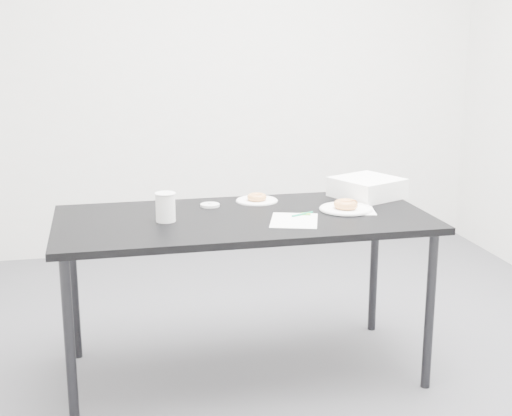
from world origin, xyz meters
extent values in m
plane|color=#4C4B50|center=(0.00, 0.00, 0.00)|extent=(4.00, 4.00, 0.00)
cube|color=silver|center=(0.00, 2.00, 1.35)|extent=(4.00, 0.02, 2.70)
cube|color=black|center=(-0.11, 0.01, 0.75)|extent=(1.68, 0.80, 0.03)
cylinder|color=black|center=(-0.88, -0.32, 0.37)|extent=(0.04, 0.04, 0.73)
cylinder|color=black|center=(-0.89, 0.34, 0.37)|extent=(0.04, 0.04, 0.73)
cylinder|color=black|center=(0.67, -0.31, 0.37)|extent=(0.04, 0.04, 0.73)
cylinder|color=black|center=(0.66, 0.35, 0.37)|extent=(0.04, 0.04, 0.73)
cube|color=white|center=(0.09, -0.11, 0.76)|extent=(0.27, 0.30, 0.00)
cube|color=green|center=(0.17, -0.02, 0.77)|extent=(0.05, 0.05, 0.00)
cylinder|color=#0D9665|center=(0.15, -0.03, 0.77)|extent=(0.11, 0.06, 0.01)
cube|color=white|center=(0.42, 0.00, 0.76)|extent=(0.20, 0.20, 0.00)
cylinder|color=white|center=(0.38, 0.02, 0.77)|extent=(0.25, 0.25, 0.01)
torus|color=#D08442|center=(0.38, 0.02, 0.79)|extent=(0.15, 0.15, 0.04)
cylinder|color=white|center=(0.01, 0.28, 0.76)|extent=(0.20, 0.20, 0.01)
torus|color=#D08442|center=(0.01, 0.28, 0.78)|extent=(0.10, 0.10, 0.03)
cylinder|color=white|center=(-0.46, 0.00, 0.83)|extent=(0.09, 0.09, 0.13)
cylinder|color=white|center=(-0.23, 0.23, 0.77)|extent=(0.09, 0.09, 0.01)
cube|color=white|center=(0.57, 0.26, 0.81)|extent=(0.39, 0.39, 0.10)
camera|label=1|loc=(-0.70, -3.02, 1.57)|focal=50.00mm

